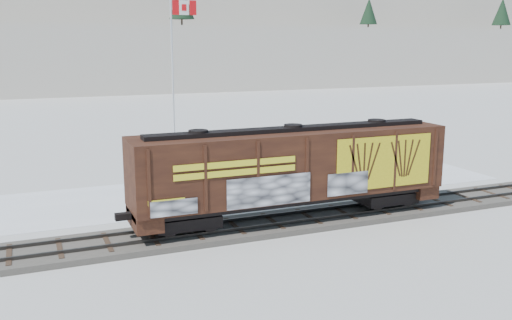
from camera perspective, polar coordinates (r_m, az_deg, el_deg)
name	(u,v)px	position (r m, az deg, el deg)	size (l,w,h in m)	color
ground	(235,231)	(27.67, -2.13, -7.16)	(500.00, 500.00, 0.00)	white
rail_track	(235,229)	(27.62, -2.14, -6.87)	(50.00, 3.40, 0.43)	#59544C
parking_strip	(192,194)	(34.51, -6.46, -3.38)	(40.00, 8.00, 0.03)	white
hillside	(52,22)	(164.73, -19.75, 12.87)	(360.00, 110.00, 93.00)	white
hopper_railcar	(293,167)	(28.04, 3.70, -0.72)	(15.94, 3.06, 4.50)	black
flagpole	(175,106)	(41.45, -8.10, 5.39)	(2.30, 0.90, 12.03)	silver
car_silver	(178,180)	(34.24, -7.79, -2.04)	(2.01, 4.99, 1.70)	#A4A6AB
car_white	(230,173)	(36.04, -2.57, -1.28)	(1.76, 5.06, 1.67)	white
car_dark	(334,170)	(37.91, 7.76, -0.99)	(1.86, 4.56, 1.32)	#212429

